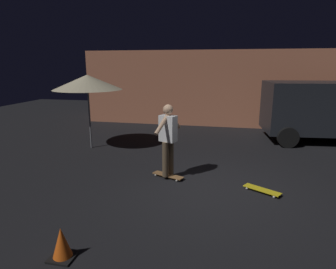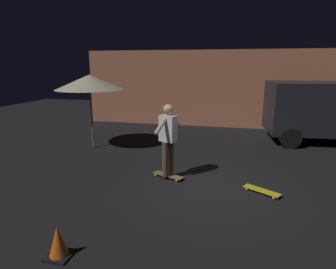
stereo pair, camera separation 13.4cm
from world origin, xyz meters
name	(u,v)px [view 2 (the right image)]	position (x,y,z in m)	size (l,w,h in m)	color
ground_plane	(215,191)	(0.00, 0.00, 0.00)	(28.00, 28.00, 0.00)	black
low_building	(221,86)	(-0.44, 8.37, 1.59)	(11.56, 3.58, 3.19)	#B76B4C
patio_umbrella	(90,82)	(-4.07, 2.47, 2.07)	(2.10, 2.10, 2.30)	slate
skateboard_ridden	(168,175)	(-1.13, 0.49, 0.06)	(0.80, 0.48, 0.07)	olive
skateboard_spare	(262,191)	(0.96, 0.11, 0.06)	(0.77, 0.58, 0.07)	gold
skater	(168,135)	(-1.13, 0.49, 1.04)	(0.46, 0.94, 1.67)	brown
traffic_cone	(58,243)	(-1.93, -2.69, 0.21)	(0.34, 0.34, 0.46)	black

